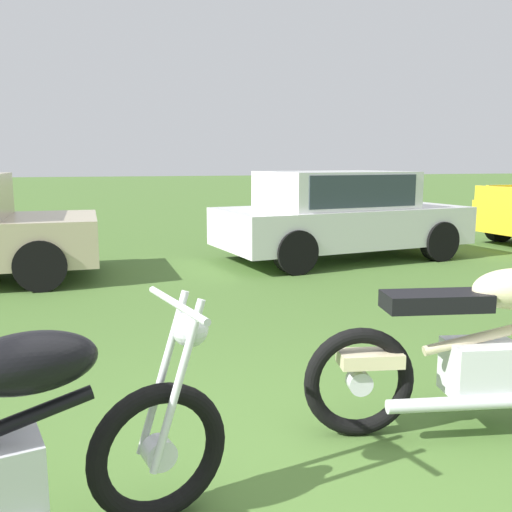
% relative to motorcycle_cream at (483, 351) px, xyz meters
% --- Properties ---
extents(ground_plane, '(120.00, 120.00, 0.00)m').
position_rel_motorcycle_cream_xyz_m(ground_plane, '(-1.32, -0.32, -0.49)').
color(ground_plane, '#476B2D').
extents(motorcycle_cream, '(2.06, 0.73, 1.02)m').
position_rel_motorcycle_cream_xyz_m(motorcycle_cream, '(0.00, 0.00, 0.00)').
color(motorcycle_cream, black).
rests_on(motorcycle_cream, ground).
extents(car_white, '(4.24, 2.30, 1.43)m').
position_rel_motorcycle_cream_xyz_m(car_white, '(1.78, 5.69, 0.31)').
color(car_white, silver).
rests_on(car_white, ground).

